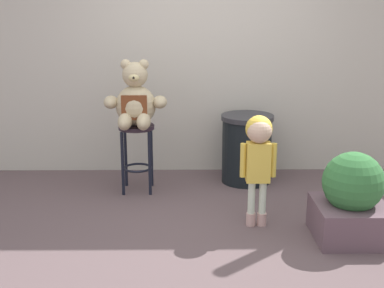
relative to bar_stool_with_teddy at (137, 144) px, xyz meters
name	(u,v)px	position (x,y,z in m)	size (l,w,h in m)	color
ground_plane	(205,233)	(0.67, -1.07, -0.50)	(24.00, 24.00, 0.00)	#5C4A4C
building_wall	(200,16)	(0.67, 0.83, 1.27)	(6.51, 0.30, 3.53)	beige
bar_stool_with_teddy	(137,144)	(0.00, 0.00, 0.00)	(0.36, 0.36, 0.70)	#2A1F29
teddy_bear	(135,102)	(0.00, -0.03, 0.45)	(0.63, 0.57, 0.67)	tan
child_walking	(259,147)	(1.12, -0.90, 0.22)	(0.31, 0.25, 0.99)	#CFA39B
trash_bin	(247,148)	(1.16, 0.27, -0.12)	(0.56, 0.56, 0.74)	black
planter_with_shrub	(352,200)	(1.87, -1.17, -0.16)	(0.59, 0.59, 0.74)	#624A54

